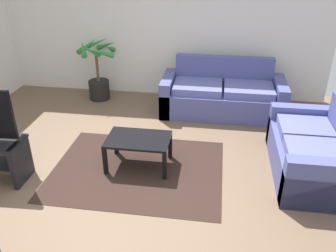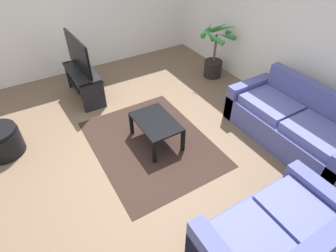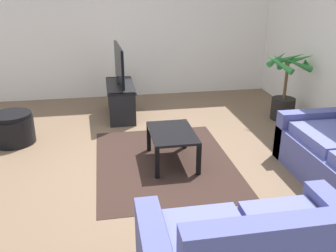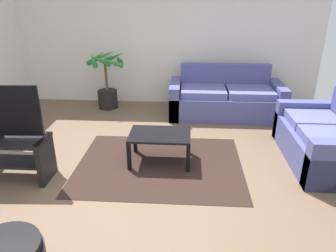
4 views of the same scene
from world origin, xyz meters
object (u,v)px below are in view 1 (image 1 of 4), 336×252
at_px(couch_loveseat, 314,153).
at_px(potted_palm, 98,73).
at_px(coffee_table, 138,142).
at_px(couch_main, 222,96).

xyz_separation_m(couch_loveseat, potted_palm, (-3.44, 1.94, 0.20)).
distance_m(coffee_table, potted_palm, 2.44).
bearing_deg(couch_loveseat, potted_palm, 150.55).
height_order(coffee_table, potted_palm, potted_palm).
bearing_deg(couch_main, coffee_table, -119.99).
relative_size(couch_main, potted_palm, 1.83).
xyz_separation_m(couch_main, couch_loveseat, (1.16, -1.67, -0.00)).
bearing_deg(coffee_table, potted_palm, 120.19).
distance_m(couch_main, potted_palm, 2.31).
bearing_deg(coffee_table, couch_loveseat, 4.25).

